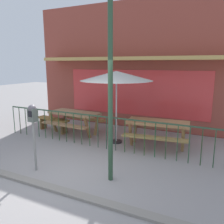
{
  "coord_description": "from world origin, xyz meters",
  "views": [
    {
      "loc": [
        3.11,
        -3.79,
        2.43
      ],
      "look_at": [
        0.12,
        2.31,
        1.02
      ],
      "focal_mm": 37.42,
      "sensor_mm": 36.0,
      "label": 1
    }
  ],
  "objects_px": {
    "patio_umbrella": "(116,76)",
    "picnic_table_left": "(75,117)",
    "picnic_table_right": "(158,127)",
    "patio_bench": "(53,122)",
    "street_lamp": "(110,59)",
    "parking_meter_far": "(33,120)"
  },
  "relations": [
    {
      "from": "patio_bench",
      "to": "street_lamp",
      "type": "distance_m",
      "value": 4.77
    },
    {
      "from": "picnic_table_left",
      "to": "patio_bench",
      "type": "distance_m",
      "value": 0.94
    },
    {
      "from": "picnic_table_right",
      "to": "street_lamp",
      "type": "bearing_deg",
      "value": -98.07
    },
    {
      "from": "parking_meter_far",
      "to": "street_lamp",
      "type": "xyz_separation_m",
      "value": [
        1.76,
        0.36,
        1.33
      ]
    },
    {
      "from": "street_lamp",
      "to": "patio_bench",
      "type": "bearing_deg",
      "value": 146.11
    },
    {
      "from": "patio_bench",
      "to": "patio_umbrella",
      "type": "bearing_deg",
      "value": -2.97
    },
    {
      "from": "patio_umbrella",
      "to": "street_lamp",
      "type": "relative_size",
      "value": 0.58
    },
    {
      "from": "picnic_table_left",
      "to": "patio_bench",
      "type": "relative_size",
      "value": 1.31
    },
    {
      "from": "patio_umbrella",
      "to": "parking_meter_far",
      "type": "xyz_separation_m",
      "value": [
        -0.85,
        -2.59,
        -0.87
      ]
    },
    {
      "from": "patio_bench",
      "to": "parking_meter_far",
      "type": "height_order",
      "value": "parking_meter_far"
    },
    {
      "from": "patio_bench",
      "to": "parking_meter_far",
      "type": "xyz_separation_m",
      "value": [
        1.77,
        -2.72,
        0.84
      ]
    },
    {
      "from": "patio_bench",
      "to": "parking_meter_far",
      "type": "bearing_deg",
      "value": -57.03
    },
    {
      "from": "picnic_table_left",
      "to": "patio_umbrella",
      "type": "distance_m",
      "value": 2.26
    },
    {
      "from": "street_lamp",
      "to": "picnic_table_right",
      "type": "bearing_deg",
      "value": 81.93
    },
    {
      "from": "picnic_table_right",
      "to": "patio_bench",
      "type": "relative_size",
      "value": 1.35
    },
    {
      "from": "patio_umbrella",
      "to": "picnic_table_left",
      "type": "bearing_deg",
      "value": 172.57
    },
    {
      "from": "picnic_table_left",
      "to": "patio_bench",
      "type": "bearing_deg",
      "value": -174.34
    },
    {
      "from": "picnic_table_left",
      "to": "patio_umbrella",
      "type": "height_order",
      "value": "patio_umbrella"
    },
    {
      "from": "picnic_table_left",
      "to": "parking_meter_far",
      "type": "xyz_separation_m",
      "value": [
        0.87,
        -2.81,
        0.58
      ]
    },
    {
      "from": "picnic_table_right",
      "to": "patio_bench",
      "type": "bearing_deg",
      "value": -179.13
    },
    {
      "from": "picnic_table_left",
      "to": "parking_meter_far",
      "type": "height_order",
      "value": "parking_meter_far"
    },
    {
      "from": "picnic_table_right",
      "to": "patio_bench",
      "type": "xyz_separation_m",
      "value": [
        -3.87,
        -0.06,
        -0.26
      ]
    }
  ]
}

